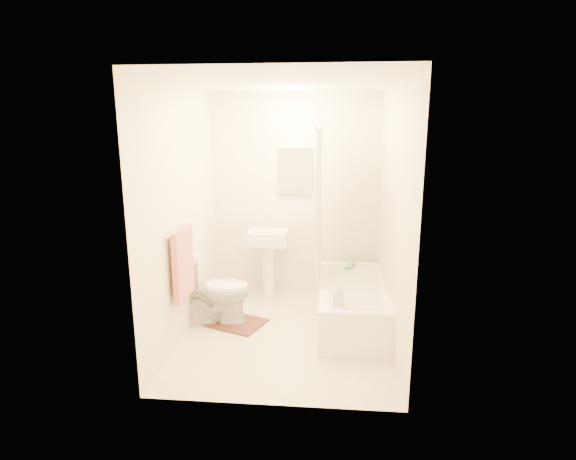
# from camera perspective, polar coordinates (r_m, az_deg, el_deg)

# --- Properties ---
(floor) EXTENTS (2.40, 2.40, 0.00)m
(floor) POSITION_cam_1_polar(r_m,az_deg,el_deg) (4.61, -0.29, -12.92)
(floor) COLOR beige
(floor) RESTS_ON ground
(ceiling) EXTENTS (2.40, 2.40, 0.00)m
(ceiling) POSITION_cam_1_polar(r_m,az_deg,el_deg) (4.16, -0.33, 18.31)
(ceiling) COLOR white
(ceiling) RESTS_ON ground
(wall_back) EXTENTS (2.00, 0.02, 2.40)m
(wall_back) POSITION_cam_1_polar(r_m,az_deg,el_deg) (5.40, 0.91, 4.34)
(wall_back) COLOR beige
(wall_back) RESTS_ON ground
(wall_left) EXTENTS (0.02, 2.40, 2.40)m
(wall_left) POSITION_cam_1_polar(r_m,az_deg,el_deg) (4.43, -13.30, 2.06)
(wall_left) COLOR beige
(wall_left) RESTS_ON ground
(wall_right) EXTENTS (0.02, 2.40, 2.40)m
(wall_right) POSITION_cam_1_polar(r_m,az_deg,el_deg) (4.25, 13.25, 1.60)
(wall_right) COLOR beige
(wall_right) RESTS_ON ground
(mirror) EXTENTS (0.40, 0.03, 0.55)m
(mirror) POSITION_cam_1_polar(r_m,az_deg,el_deg) (5.35, 0.90, 7.48)
(mirror) COLOR white
(mirror) RESTS_ON wall_back
(curtain_rod) EXTENTS (0.03, 1.70, 0.03)m
(curtain_rod) POSITION_cam_1_polar(r_m,az_deg,el_deg) (4.23, 3.97, 12.77)
(curtain_rod) COLOR silver
(curtain_rod) RESTS_ON wall_back
(shower_curtain) EXTENTS (0.04, 0.80, 1.55)m
(shower_curtain) POSITION_cam_1_polar(r_m,az_deg,el_deg) (4.69, 3.93, 3.23)
(shower_curtain) COLOR silver
(shower_curtain) RESTS_ON curtain_rod
(towel_bar) EXTENTS (0.02, 0.60, 0.02)m
(towel_bar) POSITION_cam_1_polar(r_m,az_deg,el_deg) (4.21, -13.77, 0.06)
(towel_bar) COLOR silver
(towel_bar) RESTS_ON wall_left
(towel) EXTENTS (0.06, 0.45, 0.66)m
(towel) POSITION_cam_1_polar(r_m,az_deg,el_deg) (4.28, -13.15, -4.13)
(towel) COLOR #CC7266
(towel) RESTS_ON towel_bar
(toilet_paper) EXTENTS (0.11, 0.12, 0.12)m
(toilet_paper) POSITION_cam_1_polar(r_m,az_deg,el_deg) (4.64, -11.69, -3.74)
(toilet_paper) COLOR white
(toilet_paper) RESTS_ON wall_left
(toilet) EXTENTS (0.78, 0.51, 0.71)m
(toilet) POSITION_cam_1_polar(r_m,az_deg,el_deg) (4.76, -9.17, -7.54)
(toilet) COLOR white
(toilet) RESTS_ON floor
(sink) EXTENTS (0.46, 0.37, 0.90)m
(sink) POSITION_cam_1_polar(r_m,az_deg,el_deg) (5.36, -2.53, -3.98)
(sink) COLOR white
(sink) RESTS_ON floor
(bathtub) EXTENTS (0.67, 1.54, 0.43)m
(bathtub) POSITION_cam_1_polar(r_m,az_deg,el_deg) (4.79, 8.10, -9.21)
(bathtub) COLOR white
(bathtub) RESTS_ON floor
(bath_mat) EXTENTS (0.70, 0.62, 0.02)m
(bath_mat) POSITION_cam_1_polar(r_m,az_deg,el_deg) (4.84, -6.72, -11.58)
(bath_mat) COLOR #522620
(bath_mat) RESTS_ON floor
(soap_bottle) EXTENTS (0.10, 0.10, 0.20)m
(soap_bottle) POSITION_cam_1_polar(r_m,az_deg,el_deg) (4.11, 6.41, -8.22)
(soap_bottle) COLOR white
(soap_bottle) RESTS_ON bathtub
(scrub_brush) EXTENTS (0.14, 0.22, 0.04)m
(scrub_brush) POSITION_cam_1_polar(r_m,az_deg,el_deg) (5.20, 7.88, -4.61)
(scrub_brush) COLOR green
(scrub_brush) RESTS_ON bathtub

